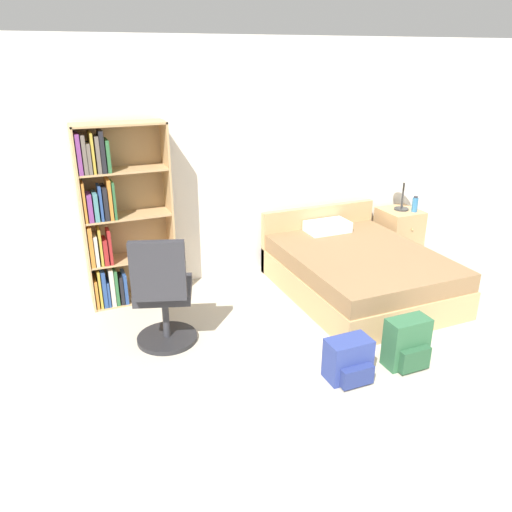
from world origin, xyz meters
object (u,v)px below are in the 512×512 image
Objects in this scene: bookshelf at (114,219)px; backpack_green at (407,344)px; nightstand at (398,233)px; water_bottle at (415,204)px; office_chair at (163,296)px; table_lamp at (405,177)px; backpack_blue at (349,360)px; bed at (356,270)px.

bookshelf reaches higher than backpack_green.
water_bottle is (0.11, -0.12, 0.40)m from nightstand.
backpack_green is (-1.47, -2.04, -0.10)m from nightstand.
office_chair is 2.50× the size of backpack_green.
water_bottle reaches higher than nightstand.
table_lamp is at bearing -0.92° from bookshelf.
backpack_green is 1.20× the size of backpack_blue.
nightstand reaches higher than backpack_green.
bookshelf is 0.96× the size of bed.
nightstand is at bearing 131.60° from water_bottle.
nightstand is at bearing 44.96° from backpack_blue.
office_chair is 5.40× the size of water_bottle.
backpack_green is 0.54m from backpack_blue.
office_chair is 3.44m from table_lamp.
office_chair reaches higher than water_bottle.
backpack_blue is at bearing -55.16° from bookshelf.
bookshelf is at bearing 177.06° from water_bottle.
table_lamp is (1.09, 0.69, 0.78)m from bed.
nightstand is 1.16× the size of table_lamp.
water_bottle reaches higher than backpack_blue.
office_chair reaches higher than backpack_blue.
bookshelf is 3.51m from nightstand.
office_chair reaches higher than backpack_green.
table_lamp is at bearing 127.02° from water_bottle.
water_bottle reaches higher than bed.
office_chair is at bearing -172.49° from bed.
backpack_green is at bearing -106.14° from bed.
bookshelf is at bearing 178.94° from nightstand.
bookshelf reaches higher than nightstand.
backpack_green is (-0.39, -1.36, -0.05)m from bed.
bed is 1.39m from water_bottle.
table_lamp is 2.66m from backpack_green.
table_lamp is 2.66× the size of water_bottle.
backpack_blue is (-2.12, -1.89, -0.54)m from water_bottle.
water_bottle reaches higher than backpack_green.
water_bottle is at bearing -2.94° from bookshelf.
bed reaches higher than nightstand.
backpack_green reaches higher than backpack_blue.
backpack_green is (1.99, -2.11, -0.70)m from bookshelf.
bookshelf is 4.30× the size of backpack_green.
bookshelf reaches higher than office_chair.
backpack_green is at bearing -125.89° from table_lamp.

